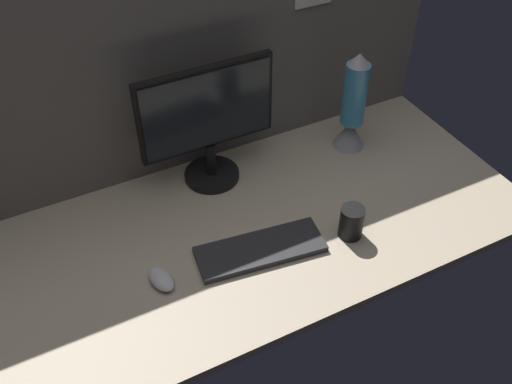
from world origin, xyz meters
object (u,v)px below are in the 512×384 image
object	(u,v)px
mug_black_travel	(351,222)
monitor	(207,120)
keyboard	(260,249)
mouse	(161,279)
lava_lamp	(353,109)

from	to	relation	value
mug_black_travel	monitor	bearing A→B (deg)	120.89
monitor	keyboard	size ratio (longest dim) A/B	1.18
monitor	mouse	bearing A→B (deg)	-130.67
keyboard	lava_lamp	size ratio (longest dim) A/B	1.03
mouse	lava_lamp	bearing A→B (deg)	8.04
keyboard	mouse	world-z (taller)	mouse
mouse	monitor	bearing A→B (deg)	37.71
monitor	keyboard	world-z (taller)	monitor
mug_black_travel	mouse	bearing A→B (deg)	171.84
monitor	mug_black_travel	distance (cm)	53.21
keyboard	mug_black_travel	distance (cm)	27.73
lava_lamp	keyboard	bearing A→B (deg)	-148.82
lava_lamp	mouse	bearing A→B (deg)	-160.34
mouse	mug_black_travel	distance (cm)	56.69
keyboard	mug_black_travel	bearing A→B (deg)	-4.87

